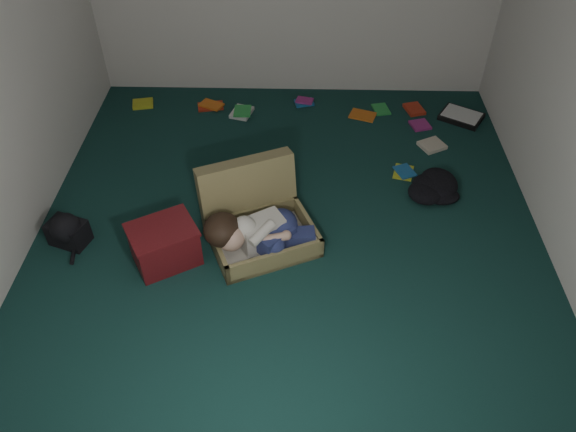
{
  "coord_description": "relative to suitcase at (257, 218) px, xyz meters",
  "views": [
    {
      "loc": [
        0.08,
        -3.14,
        3.15
      ],
      "look_at": [
        0.0,
        -0.15,
        0.35
      ],
      "focal_mm": 35.0,
      "sensor_mm": 36.0,
      "label": 1
    }
  ],
  "objects": [
    {
      "name": "backpack",
      "position": [
        -1.45,
        -0.13,
        -0.06
      ],
      "size": [
        0.43,
        0.39,
        0.21
      ],
      "primitive_type": null,
      "rotation": [
        0.0,
        0.0,
        -0.34
      ],
      "color": "black",
      "rests_on": "floor"
    },
    {
      "name": "floor",
      "position": [
        0.25,
        -0.02,
        -0.17
      ],
      "size": [
        4.5,
        4.5,
        0.0
      ],
      "primitive_type": "plane",
      "color": "#11322E",
      "rests_on": "ground"
    },
    {
      "name": "suitcase",
      "position": [
        0.0,
        0.0,
        0.0
      ],
      "size": [
        1.0,
        0.99,
        0.57
      ],
      "rotation": [
        0.0,
        0.0,
        0.4
      ],
      "color": "olive",
      "rests_on": "floor"
    },
    {
      "name": "person",
      "position": [
        0.03,
        -0.2,
        0.04
      ],
      "size": [
        0.85,
        0.45,
        0.35
      ],
      "rotation": [
        0.0,
        0.0,
        0.4
      ],
      "color": "beige",
      "rests_on": "suitcase"
    },
    {
      "name": "maroon_bin",
      "position": [
        -0.66,
        -0.3,
        -0.01
      ],
      "size": [
        0.6,
        0.56,
        0.33
      ],
      "rotation": [
        0.0,
        0.0,
        0.52
      ],
      "color": "#5B1216",
      "rests_on": "floor"
    },
    {
      "name": "clothing_pile",
      "position": [
        1.53,
        0.48,
        -0.1
      ],
      "size": [
        0.45,
        0.37,
        0.14
      ],
      "primitive_type": null,
      "rotation": [
        0.0,
        0.0,
        0.03
      ],
      "color": "black",
      "rests_on": "floor"
    },
    {
      "name": "book_scatter",
      "position": [
        0.61,
        1.63,
        -0.16
      ],
      "size": [
        3.1,
        1.39,
        0.02
      ],
      "color": "gold",
      "rests_on": "floor"
    },
    {
      "name": "wall_front",
      "position": [
        0.25,
        -2.27,
        1.13
      ],
      "size": [
        4.5,
        0.0,
        4.5
      ],
      "primitive_type": "plane",
      "rotation": [
        -1.57,
        0.0,
        0.0
      ],
      "color": "silver",
      "rests_on": "ground"
    },
    {
      "name": "paper_tray",
      "position": [
        1.95,
        1.69,
        -0.14
      ],
      "size": [
        0.49,
        0.46,
        0.06
      ],
      "rotation": [
        0.0,
        0.0,
        -0.54
      ],
      "color": "black",
      "rests_on": "floor"
    }
  ]
}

